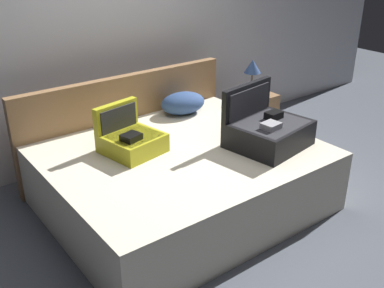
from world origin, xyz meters
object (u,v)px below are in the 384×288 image
(pillow_near_headboard, at_px, (183,103))
(table_lamp, at_px, (253,68))
(nightstand, at_px, (250,119))
(bed, at_px, (183,178))
(hard_case_medium, at_px, (131,139))
(hard_case_large, at_px, (268,130))

(pillow_near_headboard, relative_size, table_lamp, 1.20)
(pillow_near_headboard, relative_size, nightstand, 0.81)
(bed, height_order, hard_case_medium, hard_case_medium)
(table_lamp, bearing_deg, bed, -155.80)
(pillow_near_headboard, distance_m, table_lamp, 0.83)
(table_lamp, bearing_deg, pillow_near_headboard, 175.27)
(hard_case_large, bearing_deg, table_lamp, 43.11)
(hard_case_large, relative_size, pillow_near_headboard, 1.50)
(hard_case_large, xyz_separation_m, nightstand, (0.70, 0.90, -0.36))
(hard_case_medium, distance_m, table_lamp, 1.65)
(bed, bearing_deg, table_lamp, 24.20)
(hard_case_large, distance_m, pillow_near_headboard, 0.97)
(pillow_near_headboard, height_order, table_lamp, table_lamp)
(pillow_near_headboard, xyz_separation_m, nightstand, (0.81, -0.07, -0.33))
(hard_case_large, relative_size, hard_case_medium, 1.35)
(hard_case_medium, relative_size, pillow_near_headboard, 1.11)
(nightstand, distance_m, table_lamp, 0.53)
(hard_case_medium, distance_m, nightstand, 1.67)
(hard_case_large, distance_m, hard_case_medium, 1.06)
(table_lamp, bearing_deg, hard_case_large, -127.73)
(hard_case_large, height_order, table_lamp, hard_case_large)
(bed, xyz_separation_m, hard_case_large, (0.59, -0.32, 0.38))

